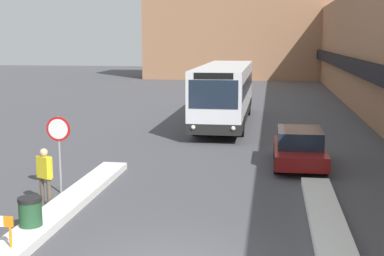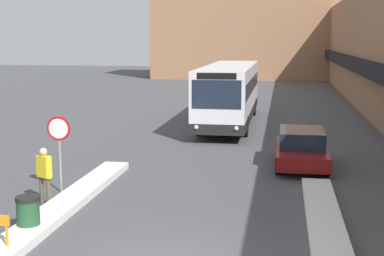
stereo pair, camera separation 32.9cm
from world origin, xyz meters
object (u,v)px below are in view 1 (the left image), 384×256
object	(u,v)px
parked_car_front	(299,148)
stop_sign	(59,138)
pedestrian	(45,172)
city_bus	(225,93)
trash_bin	(30,216)

from	to	relation	value
parked_car_front	stop_sign	distance (m)	9.04
pedestrian	city_bus	bearing A→B (deg)	102.89
parked_car_front	stop_sign	world-z (taller)	stop_sign
city_bus	pedestrian	world-z (taller)	city_bus
parked_car_front	pedestrian	xyz separation A→B (m)	(-7.48, -6.13, 0.32)
city_bus	trash_bin	size ratio (longest dim) A/B	12.87
pedestrian	trash_bin	bearing A→B (deg)	-48.75
parked_car_front	trash_bin	distance (m)	10.84
city_bus	pedestrian	xyz separation A→B (m)	(-3.80, -15.69, -0.77)
stop_sign	trash_bin	distance (m)	3.80
trash_bin	pedestrian	bearing A→B (deg)	104.73
parked_car_front	pedestrian	size ratio (longest dim) A/B	2.51
pedestrian	parked_car_front	bearing A→B (deg)	65.85
parked_car_front	trash_bin	xyz separation A→B (m)	(-6.90, -8.35, -0.22)
stop_sign	city_bus	bearing A→B (deg)	74.91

